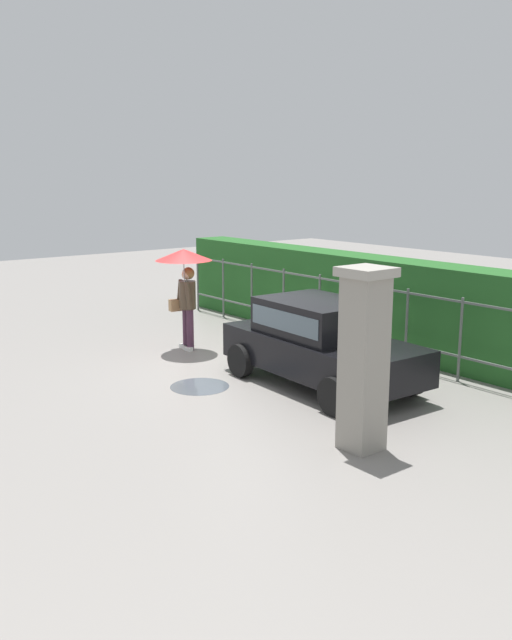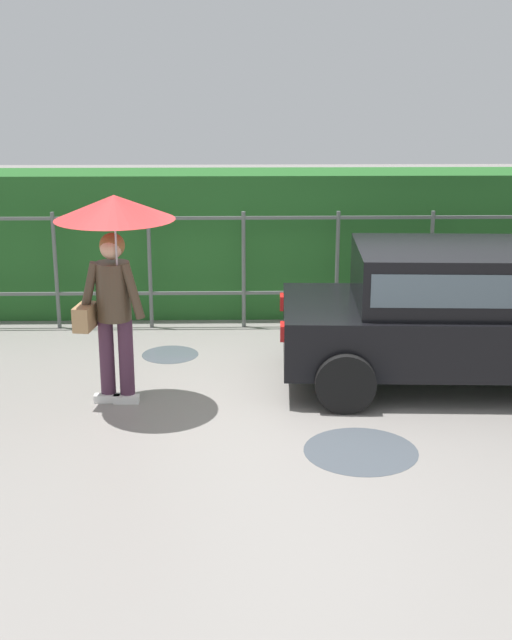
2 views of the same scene
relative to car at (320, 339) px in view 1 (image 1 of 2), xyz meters
The scene contains 8 objects.
ground_plane 1.69m from the car, 163.18° to the right, with size 40.00×40.00×0.00m, color gray.
car is the anchor object (origin of this frame).
pedestrian 3.60m from the car, behind, with size 1.15×1.15×2.11m.
gate_pillar 2.86m from the car, 32.13° to the right, with size 0.60×0.60×2.42m.
fence_section 2.62m from the car, 127.96° to the left, with size 10.75×0.05×1.50m.
hedge_row 3.24m from the car, 119.84° to the left, with size 11.70×0.90×1.90m, color #235B23.
puddle_near 2.22m from the car, 124.87° to the right, with size 1.02×1.02×0.00m, color #4C545B.
puddle_far 3.32m from the car, 162.68° to the left, with size 0.66×0.66×0.00m, color #4C545B.
Camera 1 is at (9.56, -7.34, 3.51)m, focal length 37.80 mm.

